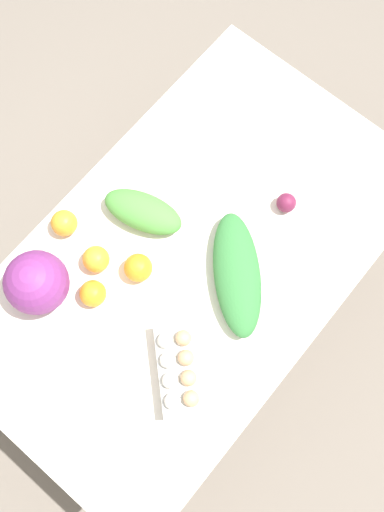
% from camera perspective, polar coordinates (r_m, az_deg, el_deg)
% --- Properties ---
extents(ground_plane, '(8.00, 8.00, 0.00)m').
position_cam_1_polar(ground_plane, '(2.38, -0.00, -5.00)').
color(ground_plane, '#70665B').
extents(dining_table, '(1.40, 0.83, 0.74)m').
position_cam_1_polar(dining_table, '(1.76, -0.00, -1.05)').
color(dining_table, silver).
rests_on(dining_table, ground_plane).
extents(cabbage_purple, '(0.18, 0.18, 0.18)m').
position_cam_1_polar(cabbage_purple, '(1.61, -15.28, -2.57)').
color(cabbage_purple, '#7A2D75').
rests_on(cabbage_purple, dining_table).
extents(egg_carton, '(0.25, 0.26, 0.09)m').
position_cam_1_polar(egg_carton, '(1.57, -1.37, -11.33)').
color(egg_carton, '#B7B7B2').
rests_on(egg_carton, dining_table).
extents(greens_bunch_chard, '(0.35, 0.35, 0.08)m').
position_cam_1_polar(greens_bunch_chard, '(1.62, 4.52, -1.79)').
color(greens_bunch_chard, '#337538').
rests_on(greens_bunch_chard, dining_table).
extents(greens_bunch_kale, '(0.18, 0.26, 0.08)m').
position_cam_1_polar(greens_bunch_kale, '(1.67, -4.92, 4.44)').
color(greens_bunch_kale, '#4C933D').
rests_on(greens_bunch_kale, dining_table).
extents(beet_root, '(0.06, 0.06, 0.06)m').
position_cam_1_polar(beet_root, '(1.71, 9.41, 5.28)').
color(beet_root, maroon).
rests_on(beet_root, dining_table).
extents(orange_0, '(0.08, 0.08, 0.08)m').
position_cam_1_polar(orange_0, '(1.65, -9.58, -0.31)').
color(orange_0, orange).
rests_on(orange_0, dining_table).
extents(orange_1, '(0.08, 0.08, 0.08)m').
position_cam_1_polar(orange_1, '(1.62, -5.41, -1.18)').
color(orange_1, orange).
rests_on(orange_1, dining_table).
extents(orange_2, '(0.08, 0.08, 0.08)m').
position_cam_1_polar(orange_2, '(1.70, -12.66, 3.24)').
color(orange_2, orange).
rests_on(orange_2, dining_table).
extents(orange_3, '(0.08, 0.08, 0.08)m').
position_cam_1_polar(orange_3, '(1.63, -9.89, -3.71)').
color(orange_3, orange).
rests_on(orange_3, dining_table).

